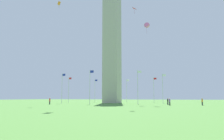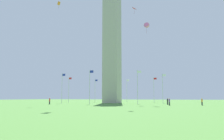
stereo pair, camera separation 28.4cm
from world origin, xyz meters
TOP-DOWN VIEW (x-y plane):
  - ground_plane at (0.00, 0.00)m, footprint 260.00×260.00m
  - obelisk_monument at (0.00, 0.00)m, footprint 5.02×5.02m
  - flagpole_n at (16.49, 0.00)m, footprint 1.12×0.14m
  - flagpole_ne at (11.68, 11.62)m, footprint 1.12×0.14m
  - flagpole_e at (0.05, 16.44)m, footprint 1.12×0.14m
  - flagpole_se at (-11.57, 11.62)m, footprint 1.12×0.14m
  - flagpole_s at (-16.39, 0.00)m, footprint 1.12×0.14m
  - flagpole_sw at (-11.57, -11.62)m, footprint 1.12×0.14m
  - flagpole_w at (0.05, -16.44)m, footprint 1.12×0.14m
  - flagpole_nw at (11.68, -11.62)m, footprint 1.12×0.14m
  - person_red_shirt at (-9.98, -19.70)m, footprint 0.32×0.32m
  - person_purple_shirt at (20.32, -16.92)m, footprint 0.32×0.32m
  - person_orange_shirt at (27.22, -13.63)m, footprint 0.32×0.32m
  - person_black_shirt at (19.29, -11.92)m, footprint 0.32×0.32m
  - kite_orange_box at (-6.94, -21.23)m, footprint 0.81×0.63m
  - kite_red_diamond at (9.86, -7.36)m, footprint 1.13×1.29m
  - kite_pink_delta at (14.58, -13.06)m, footprint 1.57×2.00m

SIDE VIEW (x-z plane):
  - ground_plane at x=0.00m, z-range 0.00..0.00m
  - person_black_shirt at x=19.29m, z-range -0.01..1.62m
  - person_purple_shirt at x=20.32m, z-range -0.01..1.67m
  - person_orange_shirt at x=27.22m, z-range -0.01..1.69m
  - person_red_shirt at x=-9.98m, z-range 0.00..1.78m
  - flagpole_n at x=16.49m, z-range 0.40..9.40m
  - flagpole_ne at x=11.68m, z-range 0.40..9.40m
  - flagpole_e at x=0.05m, z-range 0.40..9.40m
  - flagpole_se at x=-11.57m, z-range 0.40..9.40m
  - flagpole_s at x=-16.39m, z-range 0.40..9.40m
  - flagpole_sw at x=-11.57m, z-range 0.40..9.40m
  - flagpole_w at x=0.05m, z-range 0.40..9.40m
  - flagpole_nw at x=11.68m, z-range 0.40..9.40m
  - kite_pink_delta at x=14.58m, z-range 18.85..21.87m
  - obelisk_monument at x=0.00m, z-range 0.00..45.64m
  - kite_orange_box at x=-6.94m, z-range 25.61..27.43m
  - kite_red_diamond at x=9.86m, z-range 26.88..28.91m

